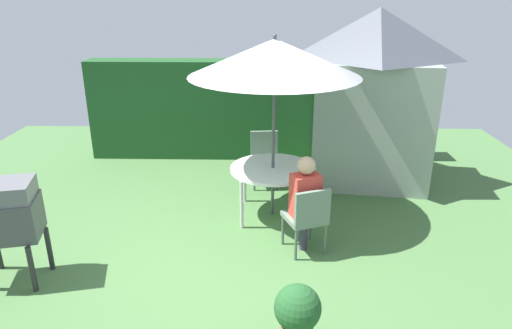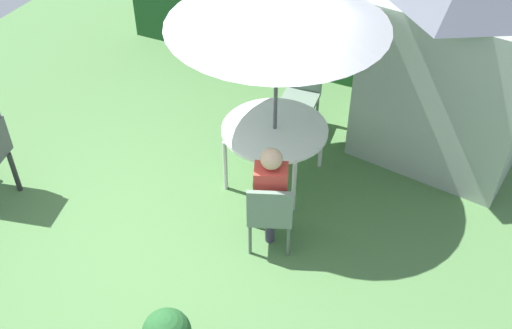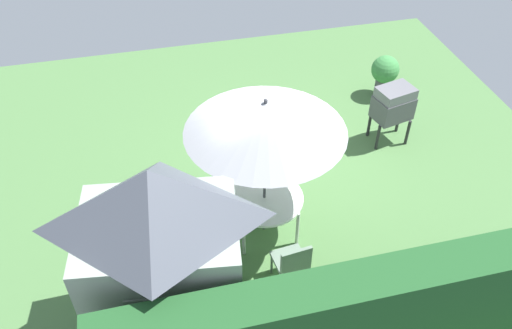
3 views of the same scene
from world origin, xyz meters
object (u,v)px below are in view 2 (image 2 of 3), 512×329
at_px(person_in_red, 271,187).
at_px(chair_near_shed, 270,211).
at_px(garden_shed, 458,48).
at_px(patio_umbrella, 278,2).
at_px(chair_far_side, 302,91).
at_px(patio_table, 275,132).

bearing_deg(person_in_red, chair_near_shed, -68.37).
xyz_separation_m(garden_shed, patio_umbrella, (-1.65, -1.39, 0.82)).
xyz_separation_m(patio_umbrella, person_in_red, (0.39, -0.97, -1.50)).
relative_size(garden_shed, chair_far_side, 3.19).
relative_size(garden_shed, patio_table, 2.34).
height_order(patio_umbrella, chair_near_shed, patio_umbrella).
height_order(patio_umbrella, chair_far_side, patio_umbrella).
relative_size(patio_table, chair_far_side, 1.36).
xyz_separation_m(patio_table, patio_umbrella, (0.00, 0.00, 1.60)).
bearing_deg(patio_umbrella, person_in_red, -68.37).
xyz_separation_m(chair_far_side, person_in_red, (0.51, -2.12, 0.26)).
bearing_deg(garden_shed, patio_table, -139.93).
bearing_deg(patio_table, chair_far_side, 96.10).
height_order(garden_shed, chair_near_shed, garden_shed).
xyz_separation_m(patio_table, chair_near_shed, (0.42, -1.05, -0.16)).
xyz_separation_m(garden_shed, patio_table, (-1.65, -1.39, -0.78)).
bearing_deg(person_in_red, patio_umbrella, 111.63).
height_order(patio_table, patio_umbrella, patio_umbrella).
bearing_deg(chair_near_shed, garden_shed, 63.24).
xyz_separation_m(chair_near_shed, person_in_red, (-0.03, 0.08, 0.26)).
bearing_deg(garden_shed, chair_near_shed, -116.76).
relative_size(chair_near_shed, chair_far_side, 1.00).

